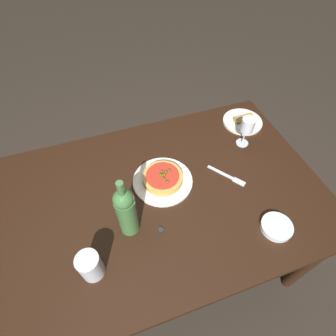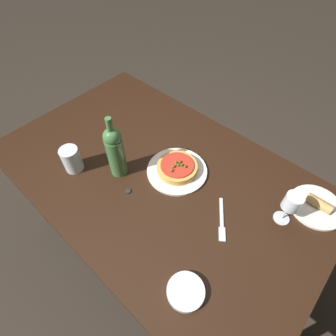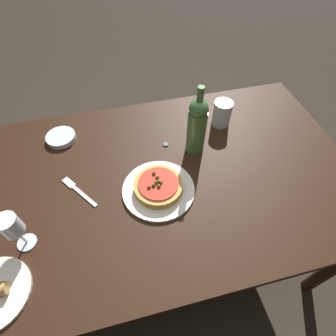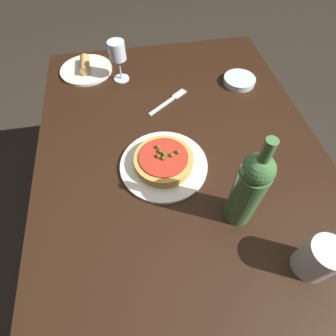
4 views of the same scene
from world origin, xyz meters
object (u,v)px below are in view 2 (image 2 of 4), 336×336
(dining_table, at_px, (158,183))
(pizza, at_px, (177,167))
(dinner_plate, at_px, (177,171))
(wine_bottle, at_px, (115,151))
(side_plate, at_px, (317,206))
(wine_glass, at_px, (292,203))
(side_bowl, at_px, (186,291))
(water_cup, at_px, (72,159))
(bottle_cap, at_px, (128,191))
(fork, at_px, (222,222))

(dining_table, xyz_separation_m, pizza, (0.06, 0.07, 0.11))
(dinner_plate, relative_size, wine_bottle, 0.89)
(wine_bottle, bearing_deg, side_plate, 29.03)
(wine_glass, distance_m, side_bowl, 0.50)
(side_plate, bearing_deg, pizza, -156.33)
(water_cup, distance_m, side_plate, 1.08)
(dining_table, height_order, side_plate, side_plate)
(wine_bottle, bearing_deg, bottle_cap, -24.78)
(pizza, bearing_deg, side_bowl, -45.93)
(wine_bottle, xyz_separation_m, fork, (0.51, 0.10, -0.14))
(water_cup, height_order, side_bowl, water_cup)
(wine_glass, xyz_separation_m, water_cup, (-0.85, -0.41, -0.06))
(wine_bottle, relative_size, side_plate, 1.43)
(pizza, xyz_separation_m, wine_glass, (0.48, 0.10, 0.09))
(wine_glass, bearing_deg, side_plate, 60.16)
(water_cup, xyz_separation_m, fork, (0.68, 0.23, -0.06))
(pizza, bearing_deg, side_plate, 23.67)
(side_bowl, xyz_separation_m, fork, (-0.06, 0.30, -0.01))
(dinner_plate, relative_size, side_bowl, 2.16)
(pizza, distance_m, bottle_cap, 0.25)
(water_cup, bearing_deg, wine_bottle, 37.16)
(pizza, bearing_deg, bottle_cap, -110.20)
(wine_glass, relative_size, wine_bottle, 0.51)
(wine_glass, distance_m, wine_bottle, 0.73)
(side_plate, height_order, bottle_cap, side_plate)
(dining_table, height_order, pizza, pizza)
(side_plate, distance_m, bottle_cap, 0.80)
(pizza, relative_size, fork, 1.10)
(dining_table, relative_size, side_bowl, 11.86)
(water_cup, xyz_separation_m, side_bowl, (0.74, -0.07, -0.05))
(dining_table, xyz_separation_m, side_bowl, (0.43, -0.31, 0.09))
(dinner_plate, distance_m, fork, 0.31)
(pizza, bearing_deg, dinner_plate, 148.57)
(side_bowl, bearing_deg, dining_table, 143.86)
(dining_table, relative_size, fork, 9.07)
(dinner_plate, height_order, pizza, pizza)
(wine_bottle, height_order, water_cup, wine_bottle)
(wine_glass, xyz_separation_m, wine_bottle, (-0.68, -0.28, 0.02))
(pizza, bearing_deg, water_cup, -140.52)
(dinner_plate, relative_size, fork, 1.65)
(dinner_plate, relative_size, pizza, 1.50)
(wine_bottle, height_order, side_bowl, wine_bottle)
(wine_bottle, bearing_deg, wine_glass, 22.21)
(dinner_plate, bearing_deg, fork, -14.04)
(dinner_plate, xyz_separation_m, side_plate, (0.56, 0.25, 0.01))
(dinner_plate, xyz_separation_m, bottle_cap, (-0.08, -0.23, -0.00))
(dining_table, bearing_deg, side_bowl, -36.14)
(fork, height_order, bottle_cap, bottle_cap)
(side_bowl, bearing_deg, water_cup, 174.39)
(wine_glass, bearing_deg, wine_bottle, -157.79)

